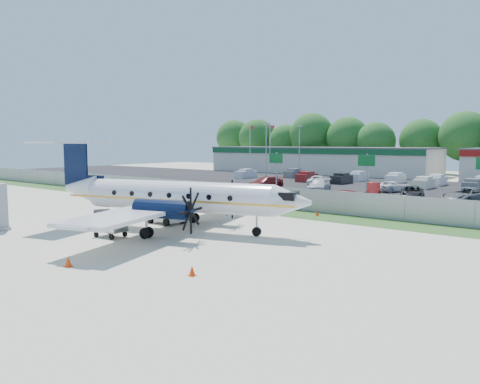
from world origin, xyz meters
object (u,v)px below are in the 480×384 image
Objects in this scene: aircraft at (173,196)px; baggage_cart_far at (105,218)px; pushback_tug at (167,215)px; baggage_cart_near at (110,229)px.

aircraft reaches higher than baggage_cart_far.
pushback_tug is at bearing 44.57° from baggage_cart_far.
aircraft is 7.82× the size of pushback_tug.
baggage_cart_near is at bearing -107.11° from aircraft.
aircraft is 3.17m from pushback_tug.
aircraft reaches higher than pushback_tug.
pushback_tug is at bearing 146.32° from aircraft.
pushback_tug is 1.11× the size of baggage_cart_far.
baggage_cart_far is (-5.53, -1.79, -1.90)m from aircraft.
baggage_cart_near is 4.91m from baggage_cart_far.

